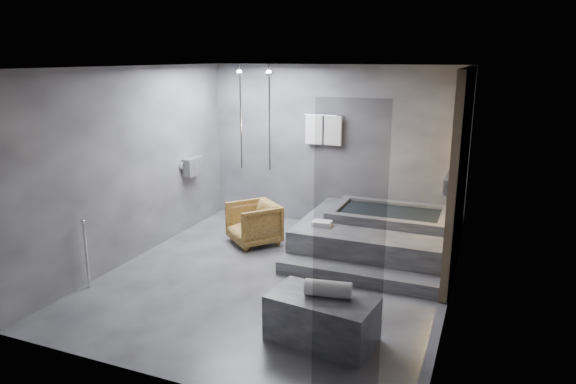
% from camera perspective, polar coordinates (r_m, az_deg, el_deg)
% --- Properties ---
extents(room, '(5.00, 5.04, 2.82)m').
position_cam_1_polar(room, '(6.68, 2.57, 4.52)').
color(room, '#2D2D2F').
rests_on(room, ground).
extents(tub_deck, '(2.20, 2.00, 0.50)m').
position_cam_1_polar(tub_deck, '(8.02, 9.79, -4.88)').
color(tub_deck, '#323234').
rests_on(tub_deck, ground).
extents(tub_step, '(2.20, 0.36, 0.18)m').
position_cam_1_polar(tub_step, '(7.01, 7.61, -9.17)').
color(tub_step, '#323234').
rests_on(tub_step, ground).
extents(concrete_bench, '(1.18, 0.75, 0.50)m').
position_cam_1_polar(concrete_bench, '(5.58, 3.80, -13.85)').
color(concrete_bench, '#333336').
rests_on(concrete_bench, ground).
extents(driftwood_chair, '(1.02, 1.02, 0.67)m').
position_cam_1_polar(driftwood_chair, '(8.25, -3.83, -3.51)').
color(driftwood_chair, '#4A3112').
rests_on(driftwood_chair, ground).
extents(rolled_towel, '(0.51, 0.25, 0.18)m').
position_cam_1_polar(rolled_towel, '(5.44, 4.49, -10.67)').
color(rolled_towel, white).
rests_on(rolled_towel, concrete_bench).
extents(deck_towel, '(0.29, 0.22, 0.07)m').
position_cam_1_polar(deck_towel, '(7.60, 3.81, -3.51)').
color(deck_towel, silver).
rests_on(deck_towel, tub_deck).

